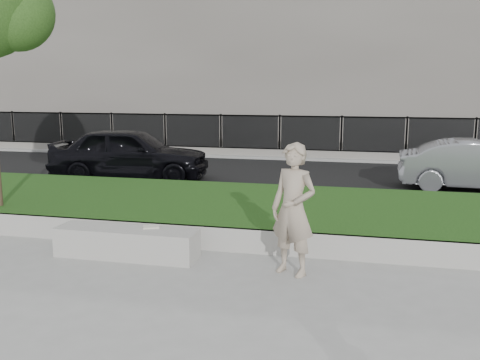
% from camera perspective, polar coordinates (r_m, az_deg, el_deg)
% --- Properties ---
extents(ground, '(90.00, 90.00, 0.00)m').
position_cam_1_polar(ground, '(7.99, -5.46, -9.65)').
color(ground, gray).
rests_on(ground, ground).
extents(grass_bank, '(34.00, 4.00, 0.40)m').
position_cam_1_polar(grass_bank, '(10.70, -0.31, -3.34)').
color(grass_bank, black).
rests_on(grass_bank, ground).
extents(grass_kerb, '(34.00, 0.08, 0.40)m').
position_cam_1_polar(grass_kerb, '(8.87, -3.32, -6.23)').
color(grass_kerb, '#A19F97').
rests_on(grass_kerb, ground).
extents(street, '(34.00, 7.00, 0.04)m').
position_cam_1_polar(street, '(16.03, 4.32, 0.54)').
color(street, black).
rests_on(street, ground).
extents(far_pavement, '(34.00, 3.00, 0.12)m').
position_cam_1_polar(far_pavement, '(20.43, 6.32, 2.71)').
color(far_pavement, gray).
rests_on(far_pavement, ground).
extents(iron_fence, '(32.00, 0.30, 1.50)m').
position_cam_1_polar(iron_fence, '(19.38, 5.98, 3.75)').
color(iron_fence, slate).
rests_on(iron_fence, far_pavement).
extents(building_facade, '(34.00, 10.00, 10.00)m').
position_cam_1_polar(building_facade, '(27.31, 8.40, 14.93)').
color(building_facade, '#66605A').
rests_on(building_facade, ground).
extents(stone_bench, '(2.27, 0.57, 0.46)m').
position_cam_1_polar(stone_bench, '(8.69, -11.98, -6.56)').
color(stone_bench, '#A19F97').
rests_on(stone_bench, ground).
extents(man, '(0.82, 0.70, 1.90)m').
position_cam_1_polar(man, '(7.62, 5.71, -3.16)').
color(man, tan).
rests_on(man, ground).
extents(book, '(0.30, 0.27, 0.03)m').
position_cam_1_polar(book, '(8.60, -9.46, -4.95)').
color(book, beige).
rests_on(book, stone_bench).
extents(car_dark, '(4.58, 2.34, 1.49)m').
position_cam_1_polar(car_dark, '(15.27, -11.64, 2.78)').
color(car_dark, black).
rests_on(car_dark, street).
extents(car_silver, '(3.91, 1.46, 1.28)m').
position_cam_1_polar(car_silver, '(14.72, 24.09, 1.40)').
color(car_silver, gray).
rests_on(car_silver, street).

